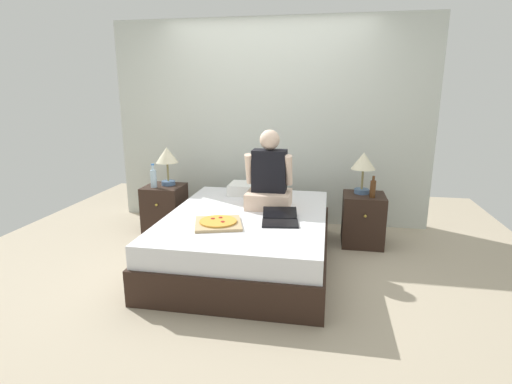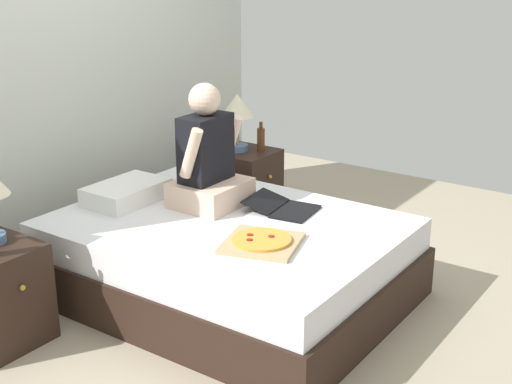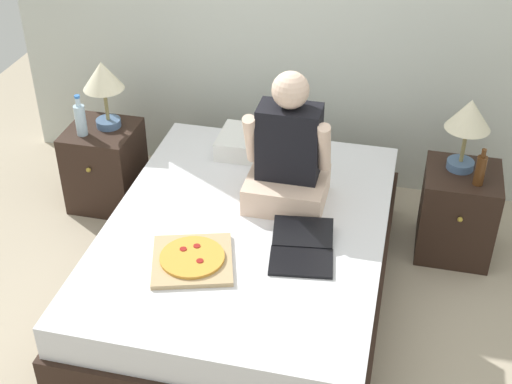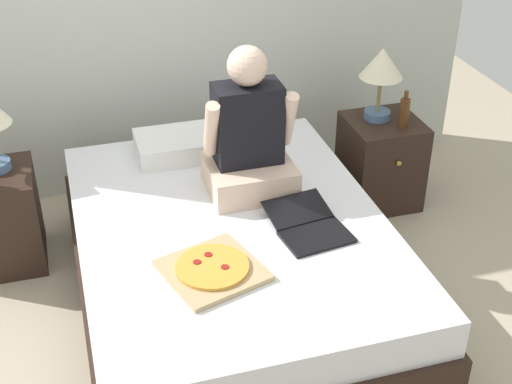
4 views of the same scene
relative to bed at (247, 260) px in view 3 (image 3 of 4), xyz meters
name	(u,v)px [view 3 (image 3 of 4)]	position (x,y,z in m)	size (l,w,h in m)	color
ground_plane	(247,292)	(0.00, 0.00, -0.25)	(5.94, 5.94, 0.00)	tan
wall_back	(298,4)	(0.00, 1.39, 1.00)	(3.94, 0.12, 2.50)	silver
bed	(247,260)	(0.00, 0.00, 0.00)	(1.54, 2.05, 0.50)	black
nightstand_left	(105,166)	(-1.15, 0.69, 0.03)	(0.44, 0.47, 0.56)	black
lamp_on_left_nightstand	(103,80)	(-1.11, 0.74, 0.64)	(0.26, 0.26, 0.45)	#4C6B93
water_bottle	(80,119)	(-1.23, 0.60, 0.43)	(0.07, 0.07, 0.28)	silver
nightstand_right	(457,212)	(1.15, 0.69, 0.03)	(0.44, 0.47, 0.56)	black
lamp_on_right_nightstand	(469,119)	(1.12, 0.74, 0.64)	(0.26, 0.26, 0.45)	#4C6B93
beer_bottle	(480,170)	(1.22, 0.59, 0.41)	(0.06, 0.06, 0.23)	#512D14
pillow	(261,145)	(-0.09, 0.75, 0.31)	(0.52, 0.34, 0.12)	white
person_seated	(288,156)	(0.17, 0.28, 0.54)	(0.47, 0.40, 0.78)	beige
laptop	(302,252)	(0.34, -0.20, 0.27)	(0.37, 0.45, 0.07)	black
pizza_box	(192,259)	(-0.19, -0.38, 0.27)	(0.50, 0.50, 0.05)	tan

